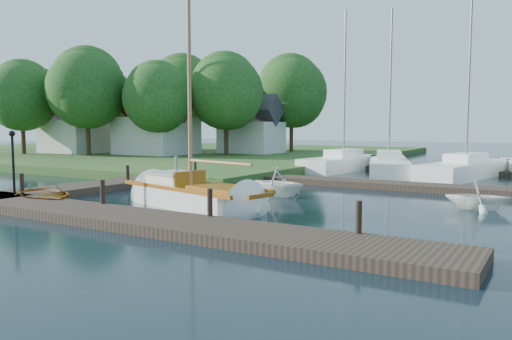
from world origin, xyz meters
The scene contains 31 objects.
ground centered at (0.00, 0.00, 0.00)m, with size 160.00×160.00×0.00m, color black.
near_dock centered at (0.00, -6.00, 0.15)m, with size 18.00×2.20×0.30m, color #2D251B.
left_dock centered at (-8.00, 2.00, 0.15)m, with size 2.20×18.00×0.30m, color #2D251B.
far_dock centered at (2.00, 6.50, 0.15)m, with size 14.00×1.60×0.30m, color #2D251B.
shore centered at (-28.00, 22.00, 0.25)m, with size 50.00×40.00×0.50m, color #2A511E.
mooring_post_0 centered at (-7.50, -5.00, 0.70)m, with size 0.16×0.16×0.80m, color black.
mooring_post_1 centered at (-3.00, -5.00, 0.70)m, with size 0.16×0.16×0.80m, color black.
mooring_post_2 centered at (1.50, -5.00, 0.70)m, with size 0.16×0.16×0.80m, color black.
mooring_post_3 centered at (6.00, -5.00, 0.70)m, with size 0.16×0.16×0.80m, color black.
mooring_post_4 centered at (-7.00, 0.00, 0.70)m, with size 0.16×0.16×0.80m, color black.
mooring_post_5 centered at (-7.00, 5.00, 0.70)m, with size 0.16×0.16×0.80m, color black.
lamp_post centered at (-8.00, -5.00, 1.87)m, with size 0.24×0.24×2.44m.
sailboat centered at (-0.92, -2.54, 0.34)m, with size 7.41×3.65×9.83m.
dinghy centered at (-6.58, -4.70, 0.38)m, with size 2.60×3.64×0.75m, color brown.
tender_a centered at (-3.97, 1.52, 0.34)m, with size 2.36×3.30×0.68m, color white.
tender_b centered at (0.16, 1.53, 0.67)m, with size 2.20×2.54×1.34m, color white.
tender_d centered at (7.74, 2.22, 0.57)m, with size 1.86×2.16×1.14m, color white.
marina_boat_0 centered at (-2.07, 14.38, 0.57)m, with size 3.29×8.21×10.32m.
marina_boat_1 centered at (1.06, 13.92, 0.56)m, with size 4.88×9.21×9.98m.
marina_boat_2 centered at (5.58, 13.48, 0.57)m, with size 4.07×8.95×11.45m.
house_a centered at (-20.00, 16.00, 2.96)m, with size 6.30×5.00×6.29m.
house_b centered at (-28.00, 14.00, 2.77)m, with size 5.77×4.50×5.79m.
house_c centered at (-14.00, 22.00, 2.58)m, with size 5.25×4.00×5.28m.
tree_0 centered at (-30.00, 10.05, 5.53)m, with size 6.12×6.07×8.28m.
tree_1 centered at (-24.00, 12.05, 6.09)m, with size 6.70×6.70×9.20m.
tree_2 centered at (-18.00, 14.05, 5.25)m, with size 5.83×5.75×7.82m.
tree_3 centered at (-14.00, 18.05, 5.81)m, with size 6.41×6.38×8.74m.
tree_4 centered at (-22.00, 22.05, 6.37)m, with size 7.01×7.01×9.66m.
tree_5 centered at (-30.00, 20.05, 5.42)m, with size 6.00×5.94×8.10m.
tree_6 centered at (-36.00, 16.05, 5.64)m, with size 6.24×6.20×8.46m.
tree_7 centered at (-12.00, 26.05, 6.20)m, with size 6.83×6.83×9.38m.
Camera 1 is at (10.13, -16.50, 2.89)m, focal length 35.00 mm.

